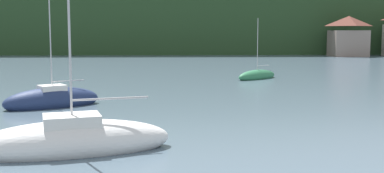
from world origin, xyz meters
name	(u,v)px	position (x,y,z in m)	size (l,w,h in m)	color
wooded_hillside	(138,25)	(-9.97, 149.85, 6.49)	(352.00, 45.40, 40.86)	#264223
shore_building_west	(348,37)	(33.21, 118.19, 3.80)	(6.91, 5.83, 7.79)	gray
sailboat_mid_0	(72,141)	(-4.78, 44.63, 0.45)	(8.07, 4.45, 11.12)	white
sailboat_far_3	(257,76)	(7.50, 73.44, 0.29)	(5.05, 4.80, 6.39)	#2D754C
sailboat_mid_5	(52,100)	(-8.46, 56.19, 0.42)	(6.18, 5.02, 7.37)	navy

